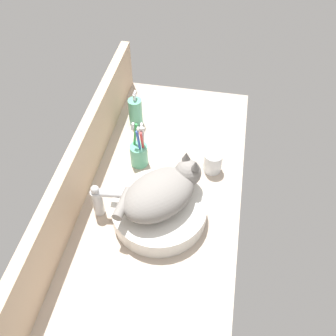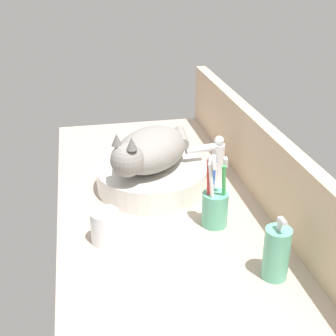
% 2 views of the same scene
% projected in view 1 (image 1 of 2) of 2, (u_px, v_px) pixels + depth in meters
% --- Properties ---
extents(ground_plane, '(1.25, 0.57, 0.04)m').
position_uv_depth(ground_plane, '(159.00, 200.00, 1.32)').
color(ground_plane, '#B2A08E').
extents(backsplash_panel, '(1.25, 0.04, 0.21)m').
position_uv_depth(backsplash_panel, '(81.00, 167.00, 1.25)').
color(backsplash_panel, '#CCAD8C').
rests_on(backsplash_panel, ground_plane).
extents(sink_basin, '(0.31, 0.31, 0.07)m').
position_uv_depth(sink_basin, '(159.00, 211.00, 1.22)').
color(sink_basin, silver).
rests_on(sink_basin, ground_plane).
extents(cat, '(0.30, 0.29, 0.14)m').
position_uv_depth(cat, '(162.00, 192.00, 1.16)').
color(cat, gray).
rests_on(cat, sink_basin).
extents(faucet, '(0.04, 0.12, 0.14)m').
position_uv_depth(faucet, '(100.00, 199.00, 1.20)').
color(faucet, silver).
rests_on(faucet, ground_plane).
extents(soap_dispenser, '(0.05, 0.05, 0.15)m').
position_uv_depth(soap_dispenser, '(135.00, 112.00, 1.51)').
color(soap_dispenser, '#60B793').
rests_on(soap_dispenser, ground_plane).
extents(toothbrush_cup, '(0.06, 0.06, 0.19)m').
position_uv_depth(toothbrush_cup, '(139.00, 153.00, 1.37)').
color(toothbrush_cup, '#5BB28E').
rests_on(toothbrush_cup, ground_plane).
extents(water_glass, '(0.07, 0.07, 0.08)m').
position_uv_depth(water_glass, '(213.00, 163.00, 1.36)').
color(water_glass, white).
rests_on(water_glass, ground_plane).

